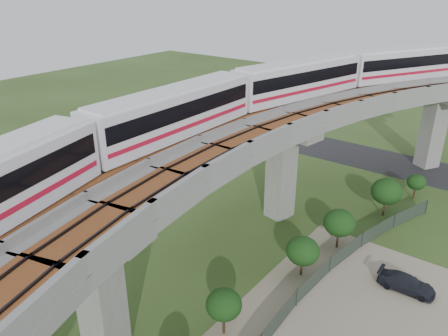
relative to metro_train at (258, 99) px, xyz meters
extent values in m
plane|color=#33491D|center=(-0.69, -6.37, -12.31)|extent=(160.00, 160.00, 0.00)
cube|color=#232326|center=(-0.69, 23.63, -12.29)|extent=(60.00, 8.00, 0.03)
cube|color=#99968E|center=(8.43, 25.43, -8.11)|extent=(2.86, 2.93, 8.40)
cube|color=#99968E|center=(8.43, 25.43, -3.31)|extent=(7.21, 5.74, 1.20)
cube|color=#99968E|center=(0.22, 4.05, -8.11)|extent=(2.35, 2.51, 8.40)
cube|color=#99968E|center=(0.22, 4.05, -3.31)|extent=(7.31, 3.58, 1.20)
cube|color=#99968E|center=(0.22, -16.78, -8.11)|extent=(2.35, 2.51, 8.40)
cube|color=#99968E|center=(0.22, -16.78, -3.31)|extent=(7.31, 3.58, 1.20)
cube|color=gray|center=(5.50, 20.17, -2.31)|extent=(16.42, 20.91, 0.80)
cube|color=gray|center=(1.64, 22.07, -1.41)|extent=(8.66, 17.08, 1.00)
cube|color=gray|center=(9.36, 18.27, -1.41)|extent=(8.66, 17.08, 1.00)
cube|color=brown|center=(3.53, 21.14, -1.85)|extent=(10.68, 18.08, 0.12)
cube|color=black|center=(3.53, 21.14, -1.73)|extent=(9.69, 17.59, 0.12)
cube|color=brown|center=(7.47, 19.20, -1.85)|extent=(10.68, 18.08, 0.12)
cube|color=black|center=(7.47, 19.20, -1.73)|extent=(9.69, 17.59, 0.12)
cube|color=gray|center=(0.01, 2.76, -2.31)|extent=(11.77, 20.03, 0.80)
cube|color=gray|center=(-4.24, 3.42, -1.41)|extent=(3.22, 18.71, 1.00)
cube|color=gray|center=(4.26, 2.11, -1.41)|extent=(3.22, 18.71, 1.00)
cube|color=brown|center=(-2.16, 3.10, -1.85)|extent=(5.44, 19.05, 0.12)
cube|color=black|center=(-2.16, 3.10, -1.73)|extent=(4.35, 18.88, 0.12)
cube|color=brown|center=(2.18, 2.43, -1.85)|extent=(5.44, 19.05, 0.12)
cube|color=black|center=(2.18, 2.43, -1.73)|extent=(4.35, 18.88, 0.12)
cube|color=gray|center=(0.01, -15.49, -2.31)|extent=(11.77, 20.03, 0.80)
cube|color=gray|center=(-4.24, -16.15, -1.41)|extent=(3.22, 18.71, 1.00)
cube|color=gray|center=(4.26, -14.84, -1.41)|extent=(3.22, 18.71, 1.00)
cube|color=brown|center=(-2.16, -15.83, -1.85)|extent=(5.44, 19.05, 0.12)
cube|color=black|center=(-2.16, -15.83, -1.73)|extent=(4.35, 18.88, 0.12)
cube|color=brown|center=(2.18, -15.16, -1.85)|extent=(5.44, 19.05, 0.12)
cube|color=black|center=(2.18, -15.16, -1.73)|extent=(4.35, 18.88, 0.12)
cube|color=silver|center=(-2.89, -6.70, -0.07)|extent=(2.78, 15.01, 3.20)
cube|color=silver|center=(-2.89, -6.70, 1.63)|extent=(2.24, 14.26, 0.22)
cube|color=black|center=(-2.89, -6.70, 0.38)|extent=(2.84, 14.41, 1.15)
cube|color=red|center=(-2.89, -6.70, -0.82)|extent=(2.84, 14.41, 0.30)
cube|color=black|center=(-2.89, -6.70, -1.53)|extent=(1.97, 12.76, 0.28)
cube|color=silver|center=(-1.02, 8.75, -0.07)|extent=(6.26, 15.21, 3.20)
cube|color=silver|center=(-1.02, 8.75, 1.63)|extent=(5.56, 14.35, 0.22)
cube|color=black|center=(-1.02, 8.75, 0.38)|extent=(6.18, 14.64, 1.15)
cube|color=red|center=(-1.02, 8.75, -0.82)|extent=(6.18, 14.64, 0.30)
cube|color=black|center=(-1.02, 8.75, -1.53)|extent=(4.94, 12.83, 0.28)
cube|color=silver|center=(4.62, 23.25, -0.07)|extent=(9.52, 14.48, 3.20)
cube|color=silver|center=(4.62, 23.25, 1.63)|extent=(8.68, 13.56, 0.22)
cube|color=black|center=(4.62, 23.25, 0.38)|extent=(9.28, 13.98, 1.15)
cube|color=red|center=(4.62, 23.25, -0.82)|extent=(9.28, 13.98, 0.30)
cube|color=black|center=(4.62, 23.25, -1.53)|extent=(7.74, 12.12, 0.28)
cylinder|color=#2D382D|center=(11.56, 12.93, -11.56)|extent=(0.08, 0.08, 1.50)
cube|color=#2D382D|center=(10.69, 10.61, -11.56)|extent=(1.69, 4.77, 1.40)
cylinder|color=#2D382D|center=(9.93, 8.26, -11.56)|extent=(0.08, 0.08, 1.50)
cube|color=#2D382D|center=(9.29, 5.87, -11.56)|extent=(1.23, 4.91, 1.40)
cylinder|color=#2D382D|center=(8.76, 3.46, -11.56)|extent=(0.08, 0.08, 1.50)
cube|color=#2D382D|center=(8.35, 1.02, -11.56)|extent=(0.75, 4.99, 1.40)
cylinder|color=#2D382D|center=(8.05, -1.43, -11.56)|extent=(0.08, 0.08, 1.50)
cube|color=#2D382D|center=(7.87, -3.90, -11.56)|extent=(0.27, 5.04, 1.40)
cylinder|color=#2D382D|center=(7.81, -6.37, -11.56)|extent=(0.08, 0.08, 1.50)
cube|color=#2D382D|center=(7.87, -8.84, -11.56)|extent=(0.27, 5.04, 1.40)
cylinder|color=#382314|center=(9.71, 15.46, -11.63)|extent=(0.18, 0.18, 1.36)
ellipsoid|color=#123812|center=(9.71, 15.46, -10.38)|extent=(1.91, 1.91, 1.63)
cylinder|color=#382314|center=(8.35, 10.04, -11.44)|extent=(0.18, 0.18, 1.74)
ellipsoid|color=#123812|center=(8.35, 10.04, -9.69)|extent=(2.90, 2.90, 2.47)
cylinder|color=#382314|center=(7.05, 2.15, -11.48)|extent=(0.18, 0.18, 1.65)
ellipsoid|color=#123812|center=(7.05, 2.15, -9.86)|extent=(2.66, 2.66, 2.26)
cylinder|color=#382314|center=(6.39, -3.06, -11.57)|extent=(0.18, 0.18, 1.48)
ellipsoid|color=#123812|center=(6.39, -3.06, -10.07)|extent=(2.55, 2.55, 2.16)
cylinder|color=#382314|center=(5.27, -11.48, -11.47)|extent=(0.18, 0.18, 1.67)
ellipsoid|color=#123812|center=(5.27, -11.48, -9.94)|extent=(2.32, 2.32, 1.97)
imported|color=black|center=(13.39, 0.01, -11.68)|extent=(4.14, 1.86, 1.18)
camera|label=1|loc=(18.35, -28.74, 8.91)|focal=35.00mm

